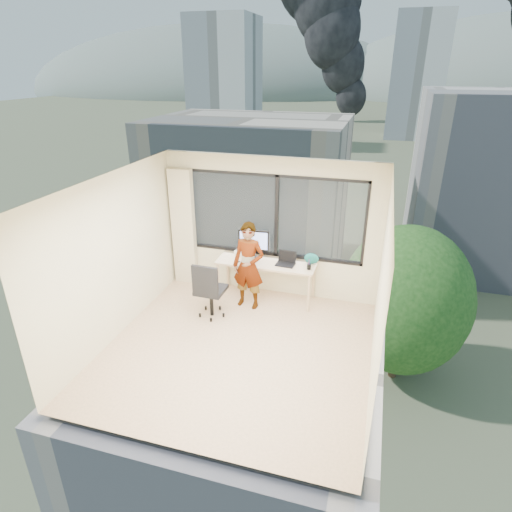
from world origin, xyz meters
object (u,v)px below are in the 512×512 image
at_px(person, 248,266).
at_px(monitor, 254,244).
at_px(laptop, 285,259).
at_px(handbag, 311,258).
at_px(chair, 211,288).
at_px(game_console, 244,251).
at_px(desk, 266,280).

bearing_deg(person, monitor, 99.66).
distance_m(laptop, handbag, 0.48).
distance_m(person, handbag, 1.15).
bearing_deg(laptop, chair, -139.03).
bearing_deg(laptop, game_console, 166.26).
relative_size(monitor, laptop, 1.64).
relative_size(game_console, laptop, 0.83).
distance_m(person, laptop, 0.68).
distance_m(chair, monitor, 1.17).
bearing_deg(game_console, monitor, -26.61).
relative_size(chair, laptop, 3.06).
xyz_separation_m(laptop, handbag, (0.44, 0.19, -0.01)).
height_order(desk, person, person).
bearing_deg(desk, chair, -131.37).
distance_m(person, game_console, 0.67).
relative_size(person, game_console, 5.51).
relative_size(desk, monitor, 3.15).
relative_size(chair, person, 0.67).
distance_m(chair, person, 0.77).
xyz_separation_m(chair, laptop, (1.12, 0.82, 0.32)).
height_order(person, game_console, person).
bearing_deg(person, chair, -130.14).
relative_size(laptop, handbag, 1.34).
xyz_separation_m(chair, handbag, (1.55, 1.01, 0.32)).
height_order(desk, handbag, handbag).
distance_m(desk, chair, 1.15).
bearing_deg(laptop, desk, 179.82).
relative_size(monitor, game_console, 1.98).
xyz_separation_m(person, handbag, (1.03, 0.51, 0.05)).
xyz_separation_m(chair, monitor, (0.49, 0.93, 0.50)).
bearing_deg(laptop, handbag, 27.92).
bearing_deg(game_console, desk, -17.51).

